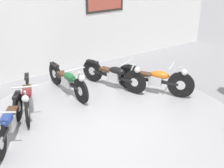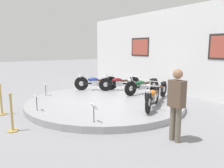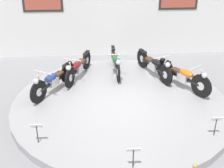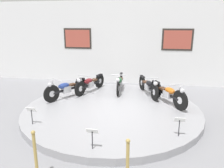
{
  "view_description": "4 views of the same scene",
  "coord_description": "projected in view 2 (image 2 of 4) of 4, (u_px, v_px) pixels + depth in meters",
  "views": [
    {
      "loc": [
        -3.07,
        -4.74,
        3.63
      ],
      "look_at": [
        0.26,
        0.24,
        0.99
      ],
      "focal_mm": 50.0,
      "sensor_mm": 36.0,
      "label": 1
    },
    {
      "loc": [
        6.78,
        -4.39,
        2.15
      ],
      "look_at": [
        0.14,
        0.21,
        0.8
      ],
      "focal_mm": 35.0,
      "sensor_mm": 36.0,
      "label": 2
    },
    {
      "loc": [
        -0.72,
        -7.2,
        4.47
      ],
      "look_at": [
        -0.23,
        0.18,
        0.64
      ],
      "focal_mm": 50.0,
      "sensor_mm": 36.0,
      "label": 3
    },
    {
      "loc": [
        1.16,
        -6.74,
        2.91
      ],
      "look_at": [
        -0.04,
        0.27,
        0.93
      ],
      "focal_mm": 35.0,
      "sensor_mm": 36.0,
      "label": 4
    }
  ],
  "objects": [
    {
      "name": "display_platform",
      "position": [
        105.0,
        102.0,
        8.3
      ],
      "size": [
        5.81,
        5.81,
        0.2
      ],
      "primitive_type": "cylinder",
      "color": "#99999E",
      "rests_on": "ground_plane"
    },
    {
      "name": "ground_plane",
      "position": [
        105.0,
        105.0,
        8.32
      ],
      "size": [
        60.0,
        60.0,
        0.0
      ],
      "primitive_type": "plane",
      "color": "gray"
    },
    {
      "name": "motorcycle_orange",
      "position": [
        153.0,
        96.0,
        7.09
      ],
      "size": [
        1.16,
        1.71,
        0.81
      ],
      "color": "black",
      "rests_on": "display_platform"
    },
    {
      "name": "motorcycle_blue",
      "position": [
        95.0,
        82.0,
        10.08
      ],
      "size": [
        1.07,
        1.73,
        0.79
      ],
      "color": "black",
      "rests_on": "display_platform"
    },
    {
      "name": "back_wall",
      "position": [
        176.0,
        51.0,
        10.22
      ],
      "size": [
        14.0,
        0.22,
        3.97
      ],
      "color": "white",
      "rests_on": "ground_plane"
    },
    {
      "name": "motorcycle_maroon",
      "position": [
        119.0,
        82.0,
        10.03
      ],
      "size": [
        0.77,
        1.86,
        0.78
      ],
      "color": "black",
      "rests_on": "display_platform"
    },
    {
      "name": "motorcycle_green",
      "position": [
        142.0,
        85.0,
        9.26
      ],
      "size": [
        0.54,
        1.96,
        0.78
      ],
      "color": "black",
      "rests_on": "display_platform"
    },
    {
      "name": "stanchion_post_left_of_entry",
      "position": [
        1.0,
        104.0,
        7.04
      ],
      "size": [
        0.28,
        0.28,
        1.02
      ],
      "color": "tan",
      "rests_on": "ground_plane"
    },
    {
      "name": "visitor_standing",
      "position": [
        176.0,
        101.0,
        4.93
      ],
      "size": [
        0.36,
        0.22,
        1.69
      ],
      "color": "#6B6051",
      "rests_on": "ground_plane"
    },
    {
      "name": "motorcycle_black",
      "position": [
        156.0,
        90.0,
        8.12
      ],
      "size": [
        0.79,
        1.86,
        0.79
      ],
      "color": "black",
      "rests_on": "display_platform"
    },
    {
      "name": "info_placard_front_left",
      "position": [
        46.0,
        87.0,
        8.9
      ],
      "size": [
        0.26,
        0.11,
        0.51
      ],
      "color": "#333338",
      "rests_on": "display_platform"
    },
    {
      "name": "stanchion_post_right_of_entry",
      "position": [
        12.0,
        118.0,
        5.63
      ],
      "size": [
        0.28,
        0.28,
        1.02
      ],
      "color": "tan",
      "rests_on": "ground_plane"
    },
    {
      "name": "info_placard_front_right",
      "position": [
        94.0,
        109.0,
        5.72
      ],
      "size": [
        0.26,
        0.11,
        0.51
      ],
      "color": "#333338",
      "rests_on": "display_platform"
    },
    {
      "name": "info_placard_front_centre",
      "position": [
        36.0,
        99.0,
        6.79
      ],
      "size": [
        0.26,
        0.11,
        0.51
      ],
      "color": "#333338",
      "rests_on": "display_platform"
    }
  ]
}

